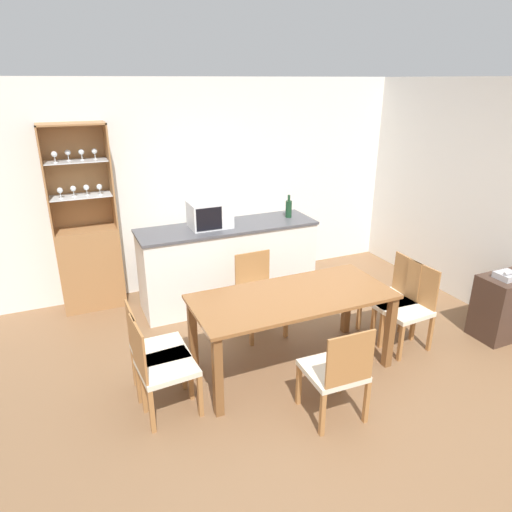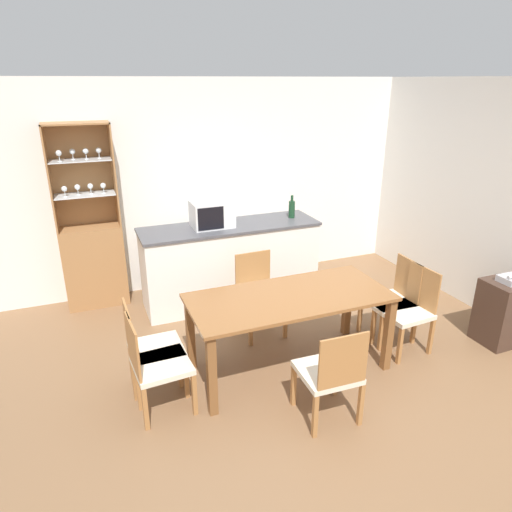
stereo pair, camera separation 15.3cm
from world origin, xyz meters
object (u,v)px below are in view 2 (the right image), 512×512
display_cabinet (93,253)px  dining_chair_side_right_near (408,310)px  dining_chair_head_far (259,295)px  dining_chair_side_right_far (393,300)px  dining_table (290,306)px  side_cabinet (508,311)px  dining_chair_head_near (331,373)px  wine_bottle (292,209)px  dining_chair_side_left_far (151,349)px  microwave (212,214)px  telephone (511,279)px  dining_chair_side_left_near (156,364)px

display_cabinet → dining_chair_side_right_near: (2.77, -2.17, -0.22)m
dining_chair_head_far → dining_chair_side_right_far: bearing=151.7°
dining_table → side_cabinet: bearing=-9.5°
dining_chair_head_near → wine_bottle: bearing=73.5°
dining_table → dining_chair_side_left_far: (-1.22, 0.12, -0.22)m
dining_chair_head_far → microwave: size_ratio=1.83×
display_cabinet → telephone: size_ratio=9.88×
dining_chair_head_near → side_cabinet: 2.30m
microwave → dining_chair_head_near: bearing=-84.1°
wine_bottle → dining_chair_side_left_far: bearing=-144.2°
dining_chair_side_right_far → telephone: (0.98, -0.51, 0.28)m
dining_chair_head_near → dining_chair_side_right_near: bearing=28.6°
dining_chair_side_right_near → telephone: (0.98, -0.27, 0.28)m
dining_chair_head_far → side_cabinet: dining_chair_head_far is taller
wine_bottle → dining_chair_side_right_near: bearing=-74.3°
dining_chair_side_right_far → telephone: size_ratio=3.94×
display_cabinet → dining_table: 2.57m
dining_chair_side_left_near → dining_table: bearing=91.7°
dining_chair_head_near → dining_chair_side_left_near: bearing=155.4°
dining_chair_head_near → dining_chair_side_right_far: bearing=36.7°
dining_chair_head_near → microwave: (-0.24, 2.29, 0.68)m
dining_chair_side_right_far → side_cabinet: bearing=-113.3°
dining_chair_side_left_far → side_cabinet: 3.53m
dining_chair_side_right_near → dining_chair_side_left_near: bearing=86.5°
dining_table → microwave: size_ratio=3.89×
dining_chair_side_right_near → dining_chair_head_far: bearing=51.5°
dining_chair_side_right_near → dining_chair_side_right_far: size_ratio=1.00×
dining_chair_side_left_far → side_cabinet: dining_chair_side_left_far is taller
dining_chair_side_right_near → side_cabinet: bearing=-107.7°
wine_bottle → telephone: size_ratio=1.29×
microwave → wine_bottle: size_ratio=1.67×
dining_chair_side_left_far → wine_bottle: size_ratio=3.05×
dining_chair_side_right_near → wine_bottle: size_ratio=3.05×
display_cabinet → dining_chair_side_left_far: 1.97m
dining_chair_side_left_near → telephone: 3.45m
dining_chair_head_near → dining_chair_head_far: bearing=91.9°
microwave → side_cabinet: bearing=-37.7°
dining_chair_head_near → dining_chair_head_far: (0.00, 1.47, 0.00)m
display_cabinet → dining_chair_side_right_near: display_cabinet is taller
dining_chair_side_left_near → dining_chair_side_right_far: same height
dining_table → side_cabinet: size_ratio=2.67×
dining_chair_side_left_near → dining_chair_head_far: 1.49m
dining_chair_head_far → microwave: 1.09m
dining_chair_head_near → wine_bottle: (0.76, 2.28, 0.64)m
dining_chair_side_right_near → wine_bottle: wine_bottle is taller
dining_chair_head_near → side_cabinet: dining_chair_head_near is taller
dining_chair_side_right_far → display_cabinet: bearing=57.2°
microwave → telephone: size_ratio=2.16×
dining_chair_side_left_far → dining_table: bearing=83.4°
microwave → side_cabinet: size_ratio=0.69×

